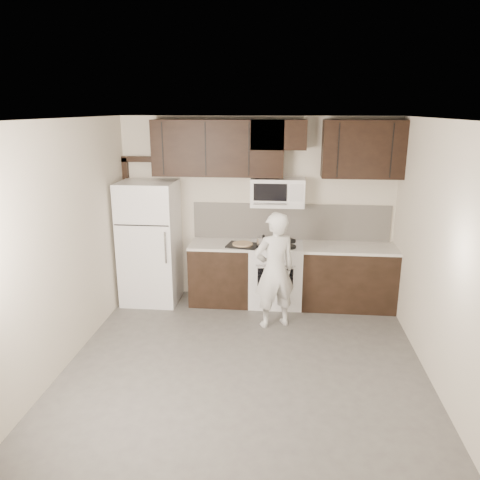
# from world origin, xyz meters

# --- Properties ---
(floor) EXTENTS (4.50, 4.50, 0.00)m
(floor) POSITION_xyz_m (0.00, 0.00, 0.00)
(floor) COLOR #514E4C
(floor) RESTS_ON ground
(back_wall) EXTENTS (4.00, 0.00, 4.00)m
(back_wall) POSITION_xyz_m (0.00, 2.25, 1.35)
(back_wall) COLOR beige
(back_wall) RESTS_ON ground
(ceiling) EXTENTS (4.50, 4.50, 0.00)m
(ceiling) POSITION_xyz_m (0.00, 0.00, 2.70)
(ceiling) COLOR white
(ceiling) RESTS_ON back_wall
(counter_run) EXTENTS (2.95, 0.64, 0.91)m
(counter_run) POSITION_xyz_m (0.60, 1.94, 0.46)
(counter_run) COLOR black
(counter_run) RESTS_ON floor
(stove) EXTENTS (0.76, 0.66, 0.94)m
(stove) POSITION_xyz_m (0.30, 1.94, 0.46)
(stove) COLOR white
(stove) RESTS_ON floor
(backsplash) EXTENTS (2.90, 0.02, 0.54)m
(backsplash) POSITION_xyz_m (0.50, 2.24, 1.18)
(backsplash) COLOR beige
(backsplash) RESTS_ON counter_run
(upper_cabinets) EXTENTS (3.48, 0.35, 0.78)m
(upper_cabinets) POSITION_xyz_m (0.21, 2.08, 2.28)
(upper_cabinets) COLOR black
(upper_cabinets) RESTS_ON back_wall
(microwave) EXTENTS (0.76, 0.42, 0.40)m
(microwave) POSITION_xyz_m (0.30, 2.06, 1.65)
(microwave) COLOR white
(microwave) RESTS_ON upper_cabinets
(refrigerator) EXTENTS (0.80, 0.76, 1.80)m
(refrigerator) POSITION_xyz_m (-1.55, 1.89, 0.90)
(refrigerator) COLOR white
(refrigerator) RESTS_ON floor
(door_trim) EXTENTS (0.50, 0.08, 2.12)m
(door_trim) POSITION_xyz_m (-1.92, 2.21, 1.25)
(door_trim) COLOR black
(door_trim) RESTS_ON floor
(saucepan) EXTENTS (0.34, 0.19, 0.18)m
(saucepan) POSITION_xyz_m (0.12, 1.79, 0.99)
(saucepan) COLOR silver
(saucepan) RESTS_ON stove
(baking_tray) EXTENTS (0.48, 0.39, 0.02)m
(baking_tray) POSITION_xyz_m (-0.18, 1.81, 0.92)
(baking_tray) COLOR black
(baking_tray) RESTS_ON counter_run
(pizza) EXTENTS (0.34, 0.34, 0.02)m
(pizza) POSITION_xyz_m (-0.18, 1.81, 0.94)
(pizza) COLOR beige
(pizza) RESTS_ON baking_tray
(person) EXTENTS (0.67, 0.57, 1.55)m
(person) POSITION_xyz_m (0.30, 1.20, 0.78)
(person) COLOR silver
(person) RESTS_ON floor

